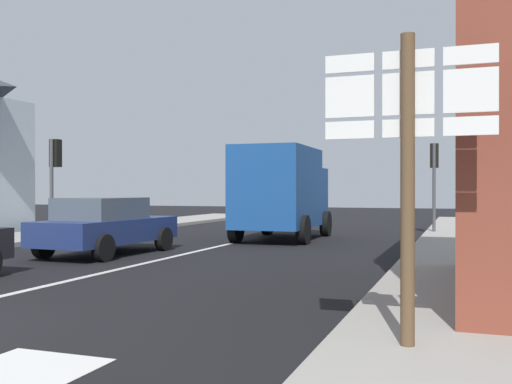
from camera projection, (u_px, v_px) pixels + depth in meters
ground_plane at (204, 250)px, 16.28m from camera, size 80.00×80.00×0.00m
sidewalk_right at (472, 268)px, 12.05m from camera, size 3.02×44.00×0.14m
lane_centre_stripe at (126, 268)px, 12.51m from camera, size 0.16×12.00×0.01m
sedan_far at (106, 225)px, 15.08m from camera, size 2.09×4.26×1.47m
delivery_truck at (282, 190)px, 19.62m from camera, size 2.58×5.05×3.05m
route_sign_post at (408, 156)px, 5.76m from camera, size 1.66×0.14×3.20m
traffic_light_far_right at (434, 167)px, 21.72m from camera, size 0.30×0.49×3.39m
traffic_light_near_left at (55, 166)px, 19.08m from camera, size 0.30×0.49×3.32m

